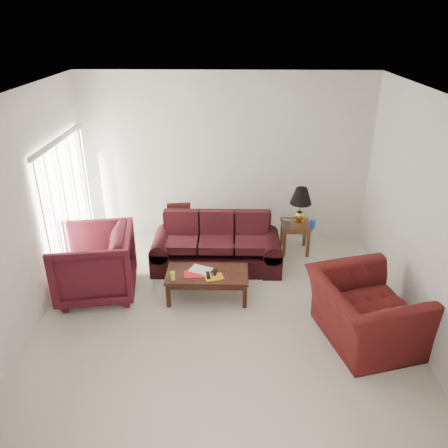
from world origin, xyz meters
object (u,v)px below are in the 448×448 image
floor_lamp (111,202)px  armchair_right (364,312)px  sofa (217,244)px  armchair_left (95,263)px  coffee_table (208,285)px  end_table (295,237)px

floor_lamp → armchair_right: size_ratio=1.36×
sofa → armchair_right: sofa is taller
armchair_left → coffee_table: 1.68m
end_table → coffee_table: (-1.46, -1.44, -0.06)m
end_table → coffee_table: size_ratio=0.46×
floor_lamp → coffee_table: 2.38m
armchair_right → coffee_table: armchair_right is taller
armchair_left → armchair_right: armchair_left is taller
armchair_left → armchair_right: 3.81m
armchair_right → coffee_table: bearing=51.0°
floor_lamp → armchair_left: (0.07, -1.42, -0.38)m
armchair_left → coffee_table: bearing=78.6°
armchair_right → coffee_table: (-2.03, 0.88, -0.22)m
armchair_left → floor_lamp: bearing=174.0°
sofa → floor_lamp: bearing=160.7°
coffee_table → end_table: bearing=27.9°
end_table → armchair_right: (0.58, -2.33, 0.15)m
coffee_table → armchair_right: bearing=-40.3°
sofa → armchair_right: bearing=-43.2°
sofa → armchair_left: bearing=-156.1°
armchair_left → coffee_table: (1.65, -0.07, -0.30)m
end_table → coffee_table: bearing=-135.3°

